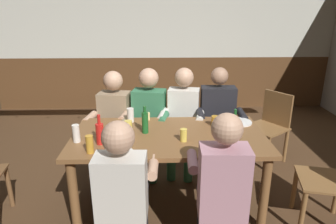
{
  "coord_description": "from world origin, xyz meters",
  "views": [
    {
      "loc": [
        -0.09,
        -2.75,
        1.89
      ],
      "look_at": [
        0.0,
        0.04,
        0.92
      ],
      "focal_mm": 32.42,
      "sensor_mm": 36.0,
      "label": 1
    }
  ],
  "objects": [
    {
      "name": "condiment_caddy",
      "position": [
        0.5,
        -0.15,
        0.79
      ],
      "size": [
        0.14,
        0.1,
        0.05
      ],
      "primitive_type": "cube",
      "color": "#B2B7BC",
      "rests_on": "dining_table"
    },
    {
      "name": "chair_empty_far_end",
      "position": [
        1.32,
        0.78,
        0.48
      ],
      "size": [
        0.61,
        0.61,
        0.88
      ],
      "rotation": [
        0.0,
        0.0,
        -4.1
      ],
      "color": "brown",
      "rests_on": "ground_plane"
    },
    {
      "name": "dining_table",
      "position": [
        0.0,
        -0.15,
        0.66
      ],
      "size": [
        1.79,
        0.93,
        0.76
      ],
      "color": "brown",
      "rests_on": "ground_plane"
    },
    {
      "name": "back_wall_wainscot",
      "position": [
        0.0,
        3.01,
        0.49
      ],
      "size": [
        6.31,
        0.12,
        0.98
      ],
      "primitive_type": "cube",
      "color": "brown",
      "rests_on": "ground_plane"
    },
    {
      "name": "person_2",
      "position": [
        0.19,
        0.54,
        0.68
      ],
      "size": [
        0.54,
        0.55,
        1.24
      ],
      "rotation": [
        0.0,
        0.0,
        2.96
      ],
      "color": "silver",
      "rests_on": "ground_plane"
    },
    {
      "name": "pint_glass_2",
      "position": [
        -0.37,
        -0.19,
        0.84
      ],
      "size": [
        0.07,
        0.07,
        0.16
      ],
      "primitive_type": "cylinder",
      "color": "#E5C64C",
      "rests_on": "dining_table"
    },
    {
      "name": "person_0",
      "position": [
        -0.62,
        0.54,
        0.67
      ],
      "size": [
        0.53,
        0.58,
        1.21
      ],
      "rotation": [
        0.0,
        0.0,
        2.98
      ],
      "color": "#997F60",
      "rests_on": "ground_plane"
    },
    {
      "name": "table_candle",
      "position": [
        -0.2,
        0.25,
        0.8
      ],
      "size": [
        0.04,
        0.04,
        0.08
      ],
      "primitive_type": "cylinder",
      "color": "#F9E08C",
      "rests_on": "dining_table"
    },
    {
      "name": "pint_glass_1",
      "position": [
        -0.65,
        -0.5,
        0.84
      ],
      "size": [
        0.06,
        0.06,
        0.15
      ],
      "primitive_type": "cylinder",
      "color": "gold",
      "rests_on": "dining_table"
    },
    {
      "name": "person_3",
      "position": [
        0.6,
        0.54,
        0.68
      ],
      "size": [
        0.55,
        0.52,
        1.24
      ],
      "rotation": [
        0.0,
        0.0,
        3.1
      ],
      "color": "black",
      "rests_on": "ground_plane"
    },
    {
      "name": "bottle_0",
      "position": [
        -0.6,
        -0.33,
        0.86
      ],
      "size": [
        0.07,
        0.07,
        0.27
      ],
      "color": "red",
      "rests_on": "dining_table"
    },
    {
      "name": "person_1",
      "position": [
        -0.22,
        0.55,
        0.69
      ],
      "size": [
        0.56,
        0.58,
        1.24
      ],
      "rotation": [
        0.0,
        0.0,
        2.95
      ],
      "color": "#33724C",
      "rests_on": "ground_plane"
    },
    {
      "name": "plate_0",
      "position": [
        -0.4,
        -0.54,
        0.77
      ],
      "size": [
        0.22,
        0.22,
        0.01
      ],
      "primitive_type": "cylinder",
      "color": "white",
      "rests_on": "dining_table"
    },
    {
      "name": "person_4",
      "position": [
        -0.35,
        -0.83,
        0.66
      ],
      "size": [
        0.51,
        0.54,
        1.19
      ],
      "rotation": [
        0.0,
        0.0,
        -0.04
      ],
      "color": "silver",
      "rests_on": "ground_plane"
    },
    {
      "name": "plate_1",
      "position": [
        0.73,
        0.13,
        0.77
      ],
      "size": [
        0.26,
        0.26,
        0.01
      ],
      "primitive_type": "cylinder",
      "color": "white",
      "rests_on": "dining_table"
    },
    {
      "name": "pint_glass_3",
      "position": [
        0.47,
        0.05,
        0.82
      ],
      "size": [
        0.08,
        0.08,
        0.1
      ],
      "primitive_type": "cylinder",
      "color": "gold",
      "rests_on": "dining_table"
    },
    {
      "name": "bottle_1",
      "position": [
        0.57,
        -0.29,
        0.88
      ],
      "size": [
        0.07,
        0.07,
        0.29
      ],
      "color": "#195923",
      "rests_on": "dining_table"
    },
    {
      "name": "ground_plane",
      "position": [
        0.0,
        0.0,
        0.0
      ],
      "size": [
        7.57,
        7.57,
        0.0
      ],
      "primitive_type": "plane",
      "color": "#4C331E"
    },
    {
      "name": "person_5",
      "position": [
        0.36,
        -0.85,
        0.68
      ],
      "size": [
        0.49,
        0.52,
        1.24
      ],
      "rotation": [
        0.0,
        0.0,
        -0.04
      ],
      "color": "#B78493",
      "rests_on": "ground_plane"
    },
    {
      "name": "pint_glass_4",
      "position": [
        -0.81,
        -0.28,
        0.84
      ],
      "size": [
        0.06,
        0.06,
        0.16
      ],
      "primitive_type": "cylinder",
      "color": "white",
      "rests_on": "dining_table"
    },
    {
      "name": "pint_glass_5",
      "position": [
        -0.38,
        0.2,
        0.84
      ],
      "size": [
        0.07,
        0.07,
        0.15
      ],
      "primitive_type": "cylinder",
      "color": "white",
      "rests_on": "dining_table"
    },
    {
      "name": "back_wall_upper",
      "position": [
        0.0,
        3.01,
        1.77
      ],
      "size": [
        6.31,
        0.12,
        1.57
      ],
      "primitive_type": "cube",
      "color": "beige"
    },
    {
      "name": "bottle_2",
      "position": [
        -0.22,
        -0.1,
        0.87
      ],
      "size": [
        0.06,
        0.06,
        0.26
      ],
      "color": "#195923",
      "rests_on": "dining_table"
    },
    {
      "name": "chair_empty_near_right",
      "position": [
        1.44,
        -0.5,
        0.48
      ],
      "size": [
        0.53,
        0.53,
        0.88
      ],
      "rotation": [
        0.0,
        0.0,
        1.33
      ],
      "color": "brown",
      "rests_on": "ground_plane"
    },
    {
      "name": "pint_glass_0",
      "position": [
        0.13,
        -0.3,
        0.82
      ],
      "size": [
        0.06,
        0.06,
        0.11
      ],
      "primitive_type": "cylinder",
      "color": "#E5C64C",
      "rests_on": "dining_table"
    }
  ]
}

